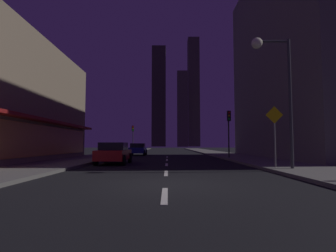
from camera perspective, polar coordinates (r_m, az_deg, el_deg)
ground_plane at (r=40.96m, az=0.01°, el=-5.92°), size 78.00×136.00×0.10m
sidewalk_right at (r=41.54m, az=9.76°, el=-5.67°), size 4.00×76.00×0.15m
sidewalk_left at (r=41.57m, az=-9.73°, el=-5.66°), size 4.00×76.00×0.15m
lane_marking_center at (r=17.39m, az=-0.16°, el=-8.35°), size 0.16×23.00×0.01m
building_apartment_right at (r=30.01m, az=29.64°, el=12.83°), size 11.00×20.00×19.49m
skyscraper_distant_tall at (r=166.53m, az=-1.86°, el=6.44°), size 8.61×7.53×62.96m
skyscraper_distant_mid at (r=146.95m, az=3.27°, el=3.73°), size 5.75×5.21×42.12m
skyscraper_distant_short at (r=169.44m, az=5.68°, el=7.32°), size 7.10×8.32×69.05m
car_parked_near at (r=18.42m, az=-11.48°, el=-5.74°), size 1.98×4.24×1.45m
car_parked_far at (r=32.62m, az=-6.38°, el=-5.00°), size 1.98×4.24×1.45m
fire_hydrant_far_left at (r=34.27m, az=-9.98°, el=-5.39°), size 0.42×0.30×0.65m
traffic_light_near_right at (r=23.99m, az=13.17°, el=0.57°), size 0.32×0.48×4.20m
traffic_light_far_left at (r=42.22m, az=-7.48°, el=-1.43°), size 0.32×0.48×4.20m
street_lamp_right at (r=14.54m, az=21.91°, el=11.20°), size 1.96×0.56×6.58m
pedestrian_crossing_sign at (r=14.66m, az=22.22°, el=-1.00°), size 0.91×0.08×3.15m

